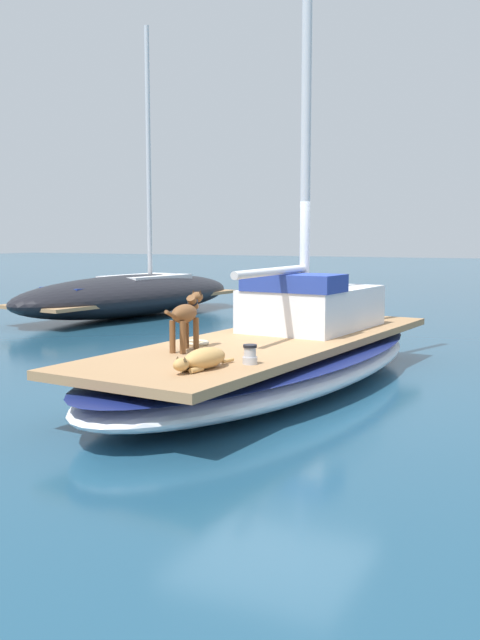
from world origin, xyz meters
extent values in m
plane|color=navy|center=(0.00, 0.00, 0.00)|extent=(120.00, 120.00, 0.00)
ellipsoid|color=white|center=(0.00, 0.00, 0.28)|extent=(3.11, 7.39, 0.56)
ellipsoid|color=navy|center=(0.00, 0.00, 0.46)|extent=(3.12, 7.42, 0.08)
cube|color=#A37A51|center=(0.00, 0.00, 0.61)|extent=(2.61, 6.78, 0.10)
cylinder|color=silver|center=(0.08, 0.90, 4.49)|extent=(0.14, 0.14, 7.65)
cylinder|color=silver|center=(0.08, -0.20, 1.56)|extent=(0.10, 2.20, 0.10)
cube|color=silver|center=(0.10, 1.20, 0.96)|extent=(1.58, 2.31, 0.60)
cube|color=navy|center=(0.10, 0.43, 1.38)|extent=(1.39, 0.81, 0.24)
ellipsoid|color=brown|center=(-0.51, -1.45, 1.11)|extent=(0.27, 0.54, 0.22)
cylinder|color=brown|center=(-0.59, -1.27, 0.85)|extent=(0.07, 0.07, 0.38)
cylinder|color=brown|center=(-0.46, -1.26, 0.85)|extent=(0.07, 0.07, 0.38)
cylinder|color=brown|center=(-0.56, -1.63, 0.85)|extent=(0.07, 0.07, 0.38)
cylinder|color=brown|center=(-0.43, -1.62, 0.85)|extent=(0.07, 0.07, 0.38)
cylinder|color=brown|center=(-0.53, -1.21, 1.22)|extent=(0.13, 0.20, 0.19)
ellipsoid|color=brown|center=(-0.54, -1.09, 1.27)|extent=(0.15, 0.23, 0.13)
cone|color=black|center=(-0.59, -1.10, 1.33)|extent=(0.05, 0.05, 0.06)
cone|color=black|center=(-0.50, -1.09, 1.33)|extent=(0.05, 0.05, 0.06)
torus|color=black|center=(-0.53, -1.21, 1.22)|extent=(0.15, 0.13, 0.10)
cylinder|color=brown|center=(-0.48, -1.81, 1.14)|extent=(0.06, 0.22, 0.12)
ellipsoid|color=tan|center=(0.26, -2.32, 0.77)|extent=(0.35, 0.63, 0.22)
ellipsoid|color=tan|center=(0.20, -2.69, 0.76)|extent=(0.16, 0.22, 0.13)
cone|color=#45331C|center=(0.25, -2.70, 0.82)|extent=(0.05, 0.05, 0.05)
cone|color=#45331C|center=(0.16, -2.68, 0.82)|extent=(0.05, 0.05, 0.05)
cylinder|color=tan|center=(0.29, -2.54, 0.69)|extent=(0.08, 0.19, 0.06)
cylinder|color=tan|center=(0.17, -2.52, 0.69)|extent=(0.08, 0.19, 0.06)
cylinder|color=tan|center=(0.32, -1.94, 0.69)|extent=(0.07, 0.18, 0.04)
cylinder|color=#B7B7BC|center=(0.56, -1.88, 0.70)|extent=(0.16, 0.16, 0.08)
cylinder|color=#B7B7BC|center=(0.56, -1.88, 0.79)|extent=(0.13, 0.13, 0.10)
cylinder|color=black|center=(0.56, -1.88, 0.86)|extent=(0.15, 0.15, 0.03)
torus|color=beige|center=(-0.65, -0.94, 0.68)|extent=(0.32, 0.32, 0.04)
ellipsoid|color=black|center=(-6.75, 6.24, 0.52)|extent=(3.38, 7.71, 1.04)
cube|color=#A37A51|center=(-6.75, 6.24, 0.45)|extent=(2.80, 6.90, 0.08)
cube|color=silver|center=(-6.68, 6.80, 0.75)|extent=(1.62, 2.39, 0.52)
cube|color=navy|center=(-6.91, 4.95, 0.67)|extent=(1.50, 2.37, 0.36)
cylinder|color=silver|center=(-6.65, 6.98, 3.88)|extent=(0.12, 0.12, 6.85)
camera|label=1|loc=(3.77, -8.51, 2.01)|focal=39.59mm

